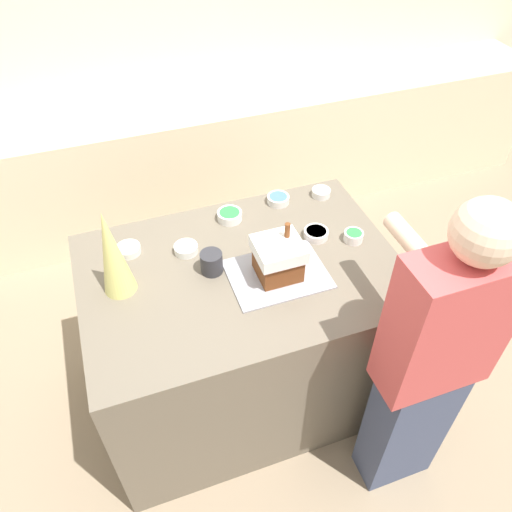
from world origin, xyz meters
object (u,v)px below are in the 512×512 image
candy_bowl_far_right (354,236)px  mug (212,262)px  baking_tray (277,274)px  candy_bowl_center_rear (129,249)px  decorative_tree (112,253)px  candy_bowl_far_left (278,199)px  candy_bowl_beside_tree (230,215)px  candy_bowl_near_tray_right (316,233)px  candy_bowl_front_corner (321,192)px  candy_bowl_behind_tray (186,248)px  person (429,366)px  gingerbread_house (278,258)px

candy_bowl_far_right → mug: 0.69m
baking_tray → candy_bowl_center_rear: size_ratio=3.85×
decorative_tree → candy_bowl_far_left: size_ratio=3.62×
candy_bowl_beside_tree → candy_bowl_near_tray_right: (0.35, -0.27, -0.00)m
candy_bowl_front_corner → baking_tray: bearing=-132.5°
candy_bowl_near_tray_right → mug: bearing=-174.1°
candy_bowl_far_right → candy_bowl_beside_tree: (-0.51, 0.35, -0.00)m
candy_bowl_behind_tray → candy_bowl_near_tray_right: size_ratio=0.93×
candy_bowl_beside_tree → candy_bowl_far_left: size_ratio=1.08×
baking_tray → candy_bowl_beside_tree: size_ratio=3.48×
person → candy_bowl_far_left: bearing=101.6°
baking_tray → decorative_tree: 0.72m
gingerbread_house → candy_bowl_front_corner: gingerbread_house is taller
mug → candy_bowl_center_rear: bearing=143.5°
gingerbread_house → decorative_tree: size_ratio=0.60×
gingerbread_house → mug: size_ratio=2.40×
candy_bowl_far_right → candy_bowl_near_tray_right: (-0.16, 0.08, -0.00)m
candy_bowl_far_right → candy_bowl_near_tray_right: 0.18m
candy_bowl_far_right → person: (-0.01, -0.69, -0.11)m
candy_bowl_front_corner → candy_bowl_far_left: (-0.24, 0.02, 0.00)m
candy_bowl_behind_tray → candy_bowl_front_corner: bearing=13.5°
candy_bowl_behind_tray → candy_bowl_near_tray_right: 0.62m
baking_tray → candy_bowl_far_left: candy_bowl_far_left is taller
baking_tray → candy_bowl_beside_tree: candy_bowl_beside_tree is taller
candy_bowl_near_tray_right → candy_bowl_far_right: bearing=-27.3°
decorative_tree → candy_bowl_center_rear: 0.30m
candy_bowl_front_corner → candy_bowl_beside_tree: (-0.51, -0.03, 0.00)m
decorative_tree → candy_bowl_far_right: bearing=-2.9°
decorative_tree → person: (1.09, -0.75, -0.29)m
person → candy_bowl_behind_tray: bearing=131.1°
candy_bowl_far_right → candy_bowl_front_corner: bearing=89.3°
candy_bowl_center_rear → mug: 0.42m
candy_bowl_beside_tree → gingerbread_house: bearing=-79.2°
baking_tray → candy_bowl_near_tray_right: 0.32m
candy_bowl_front_corner → candy_bowl_near_tray_right: bearing=-119.1°
candy_bowl_far_right → candy_bowl_far_left: bearing=120.2°
baking_tray → decorative_tree: size_ratio=1.03×
candy_bowl_behind_tray → candy_bowl_far_left: bearing=21.0°
candy_bowl_far_left → candy_bowl_near_tray_right: same height
decorative_tree → person: person is taller
candy_bowl_behind_tray → candy_bowl_center_rear: size_ratio=0.99×
candy_bowl_near_tray_right → person: size_ratio=0.07×
candy_bowl_behind_tray → candy_bowl_far_left: size_ratio=0.96×
gingerbread_house → candy_bowl_behind_tray: bearing=141.0°
candy_bowl_far_right → candy_bowl_center_rear: candy_bowl_far_right is taller
candy_bowl_far_right → candy_bowl_far_left: 0.46m
candy_bowl_behind_tray → candy_bowl_far_right: candy_bowl_far_right is taller
decorative_tree → candy_bowl_beside_tree: 0.68m
gingerbread_house → mug: gingerbread_house is taller
candy_bowl_far_right → candy_bowl_near_tray_right: candy_bowl_far_right is taller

